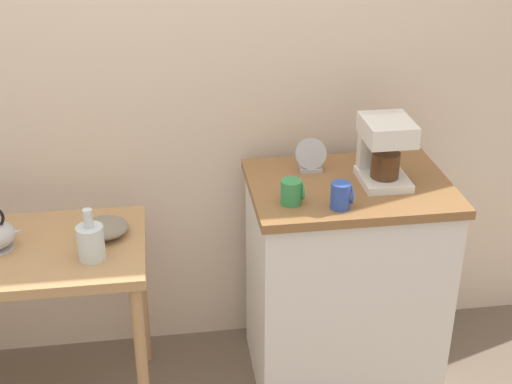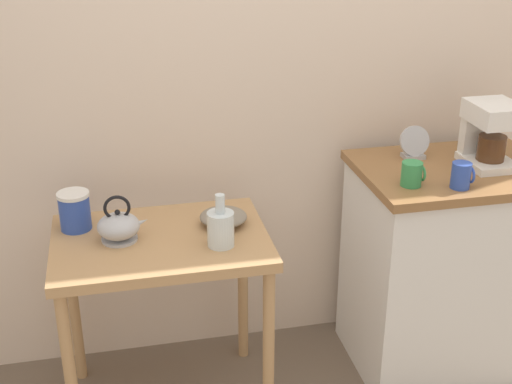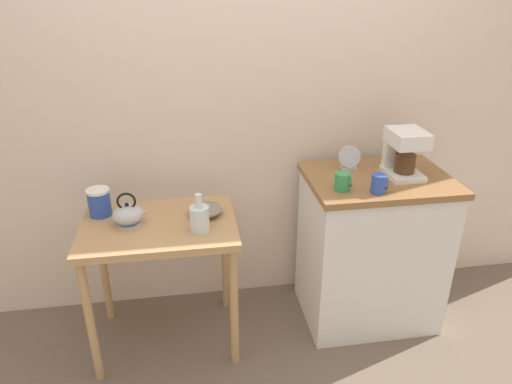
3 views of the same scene
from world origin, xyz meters
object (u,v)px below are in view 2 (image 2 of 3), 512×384
(bowl_stoneware, at_px, (223,217))
(glass_carafe_vase, at_px, (221,228))
(canister_enamel, at_px, (75,211))
(mug_blue, at_px, (462,175))
(coffee_maker, at_px, (489,131))
(table_clock, at_px, (414,144))
(mug_tall_green, at_px, (412,174))
(teakettle, at_px, (119,226))

(bowl_stoneware, relative_size, glass_carafe_vase, 0.91)
(bowl_stoneware, relative_size, canister_enamel, 1.22)
(canister_enamel, height_order, mug_blue, mug_blue)
(canister_enamel, relative_size, coffee_maker, 0.57)
(table_clock, bearing_deg, coffee_maker, -25.79)
(mug_tall_green, xyz_separation_m, table_clock, (0.13, 0.27, 0.01))
(mug_tall_green, bearing_deg, mug_blue, -19.37)
(canister_enamel, distance_m, table_clock, 1.38)
(coffee_maker, bearing_deg, bowl_stoneware, -179.95)
(bowl_stoneware, xyz_separation_m, glass_carafe_vase, (-0.04, -0.16, 0.04))
(canister_enamel, relative_size, table_clock, 1.09)
(coffee_maker, xyz_separation_m, table_clock, (-0.26, 0.12, -0.08))
(coffee_maker, distance_m, mug_blue, 0.31)
(teakettle, xyz_separation_m, canister_enamel, (-0.16, 0.13, 0.02))
(glass_carafe_vase, bearing_deg, canister_enamel, 154.12)
(teakettle, relative_size, glass_carafe_vase, 0.95)
(glass_carafe_vase, bearing_deg, teakettle, 161.41)
(canister_enamel, bearing_deg, mug_blue, -11.51)
(teakettle, relative_size, canister_enamel, 1.28)
(mug_blue, xyz_separation_m, table_clock, (-0.04, 0.33, 0.01))
(mug_tall_green, xyz_separation_m, mug_blue, (0.17, -0.06, 0.00))
(coffee_maker, xyz_separation_m, mug_tall_green, (-0.38, -0.14, -0.10))
(teakettle, bearing_deg, glass_carafe_vase, -18.59)
(teakettle, height_order, glass_carafe_vase, glass_carafe_vase)
(teakettle, distance_m, canister_enamel, 0.21)
(coffee_maker, height_order, table_clock, coffee_maker)
(canister_enamel, height_order, coffee_maker, coffee_maker)
(glass_carafe_vase, height_order, mug_blue, mug_blue)
(bowl_stoneware, distance_m, teakettle, 0.40)
(canister_enamel, height_order, mug_tall_green, mug_tall_green)
(teakettle, relative_size, coffee_maker, 0.73)
(glass_carafe_vase, relative_size, table_clock, 1.46)
(bowl_stoneware, distance_m, mug_tall_green, 0.73)
(table_clock, bearing_deg, canister_enamel, -178.37)
(glass_carafe_vase, height_order, table_clock, table_clock)
(canister_enamel, xyz_separation_m, coffee_maker, (1.63, -0.09, 0.23))
(canister_enamel, bearing_deg, bowl_stoneware, -8.89)
(mug_tall_green, height_order, mug_blue, mug_blue)
(teakettle, height_order, mug_blue, mug_blue)
(table_clock, bearing_deg, teakettle, -172.09)
(bowl_stoneware, bearing_deg, teakettle, -173.66)
(bowl_stoneware, height_order, mug_tall_green, mug_tall_green)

